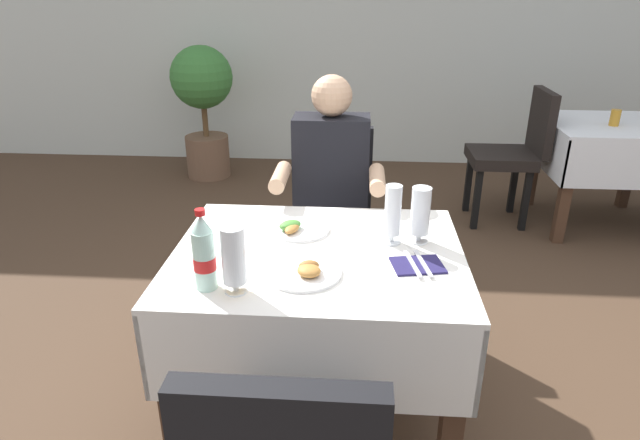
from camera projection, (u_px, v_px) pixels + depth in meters
ground_plane at (326, 400)px, 2.32m from camera, size 11.00×11.00×0.00m
main_dining_table at (318, 294)px, 2.02m from camera, size 1.04×0.85×0.75m
chair_far_diner_seat at (330, 214)px, 2.77m from camera, size 0.44×0.50×0.97m
seated_diner_far at (330, 193)px, 2.61m from camera, size 0.50×0.46×1.26m
plate_near_camera at (305, 271)px, 1.79m from camera, size 0.26×0.26×0.05m
plate_far_diner at (297, 228)px, 2.10m from camera, size 0.22×0.22×0.05m
beer_glass_left at (420, 214)px, 1.98m from camera, size 0.07×0.07×0.21m
beer_glass_middle at (393, 214)px, 1.97m from camera, size 0.07×0.07×0.22m
beer_glass_right at (234, 258)px, 1.65m from camera, size 0.07×0.07×0.22m
cola_bottle_primary at (204, 254)px, 1.67m from camera, size 0.07×0.07×0.27m
napkin_cutlery_set at (418, 265)px, 1.85m from camera, size 0.19×0.20×0.01m
background_dining_table at (606, 150)px, 3.83m from camera, size 0.85×0.82×0.75m
background_chair_left at (515, 149)px, 3.87m from camera, size 0.50×0.44×0.97m
background_table_tumbler at (615, 118)px, 3.66m from camera, size 0.06×0.06×0.11m
potted_plant_corner at (203, 99)px, 4.76m from camera, size 0.54×0.54×1.16m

